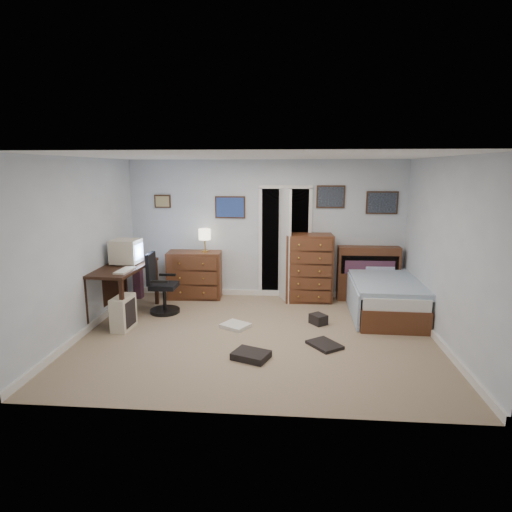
{
  "coord_description": "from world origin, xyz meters",
  "views": [
    {
      "loc": [
        0.44,
        -5.73,
        2.34
      ],
      "look_at": [
        -0.04,
        0.3,
        1.1
      ],
      "focal_mm": 30.0,
      "sensor_mm": 36.0,
      "label": 1
    }
  ],
  "objects": [
    {
      "name": "computer_desk",
      "position": [
        -2.3,
        0.67,
        0.64
      ],
      "size": [
        0.74,
        1.47,
        0.83
      ],
      "rotation": [
        0.0,
        0.0,
        -0.05
      ],
      "color": "#311B10",
      "rests_on": "floor"
    },
    {
      "name": "keyboard",
      "position": [
        -2.02,
        0.31,
        0.84
      ],
      "size": [
        0.19,
        0.45,
        0.03
      ],
      "primitive_type": "cube",
      "rotation": [
        0.0,
        0.0,
        -0.05
      ],
      "color": "beige",
      "rests_on": "computer_desk"
    },
    {
      "name": "wall_posters",
      "position": [
        0.57,
        1.98,
        1.75
      ],
      "size": [
        4.38,
        0.04,
        0.6
      ],
      "color": "#331E11",
      "rests_on": "floor"
    },
    {
      "name": "headboard_bookcase",
      "position": [
        1.85,
        1.86,
        0.52
      ],
      "size": [
        1.09,
        0.3,
        0.98
      ],
      "rotation": [
        0.0,
        0.0,
        0.02
      ],
      "color": "#552D1B",
      "rests_on": "floor"
    },
    {
      "name": "tall_dresser",
      "position": [
        0.78,
        1.75,
        0.6
      ],
      "size": [
        0.85,
        0.53,
        1.21
      ],
      "primitive_type": "cube",
      "rotation": [
        0.0,
        0.0,
        0.06
      ],
      "color": "#552D1B",
      "rests_on": "floor"
    },
    {
      "name": "table_lamp",
      "position": [
        -1.09,
        1.77,
        1.17
      ],
      "size": [
        0.23,
        0.23,
        0.42
      ],
      "rotation": [
        0.0,
        0.0,
        0.06
      ],
      "color": "gold",
      "rests_on": "low_dresser"
    },
    {
      "name": "doorway",
      "position": [
        0.35,
        2.27,
        1.0
      ],
      "size": [
        0.96,
        1.12,
        2.05
      ],
      "color": "black",
      "rests_on": "floor"
    },
    {
      "name": "crt_monitor",
      "position": [
        -2.18,
        0.81,
        1.04
      ],
      "size": [
        0.45,
        0.42,
        0.4
      ],
      "rotation": [
        0.0,
        0.0,
        -0.05
      ],
      "color": "beige",
      "rests_on": "computer_desk"
    },
    {
      "name": "pc_tower",
      "position": [
        -2.0,
        0.11,
        0.25
      ],
      "size": [
        0.25,
        0.48,
        0.5
      ],
      "rotation": [
        0.0,
        0.0,
        -0.05
      ],
      "color": "beige",
      "rests_on": "floor"
    },
    {
      "name": "floor_clutter",
      "position": [
        0.29,
        -0.16,
        0.04
      ],
      "size": [
        1.79,
        1.68,
        0.15
      ],
      "rotation": [
        0.0,
        0.0,
        -0.3
      ],
      "color": "black",
      "rests_on": "floor"
    },
    {
      "name": "media_stack",
      "position": [
        -2.32,
        1.64,
        0.35
      ],
      "size": [
        0.15,
        0.15,
        0.71
      ],
      "primitive_type": "cube",
      "rotation": [
        0.0,
        0.0,
        -0.06
      ],
      "color": "maroon",
      "rests_on": "floor"
    },
    {
      "name": "bed",
      "position": [
        1.98,
        1.17,
        0.31
      ],
      "size": [
        1.11,
        2.01,
        0.65
      ],
      "rotation": [
        0.0,
        0.0,
        -0.02
      ],
      "color": "#552D1B",
      "rests_on": "floor"
    },
    {
      "name": "low_dresser",
      "position": [
        -1.29,
        1.77,
        0.43
      ],
      "size": [
        0.99,
        0.54,
        0.86
      ],
      "primitive_type": "cube",
      "rotation": [
        0.0,
        0.0,
        0.06
      ],
      "color": "#552D1B",
      "rests_on": "floor"
    },
    {
      "name": "floor",
      "position": [
        0.0,
        0.0,
        -0.01
      ],
      "size": [
        5.0,
        4.0,
        0.02
      ],
      "primitive_type": "cube",
      "color": "gray",
      "rests_on": "ground"
    },
    {
      "name": "office_chair",
      "position": [
        -1.66,
        0.88,
        0.39
      ],
      "size": [
        0.49,
        0.49,
        1.0
      ],
      "rotation": [
        0.0,
        0.0,
        0.0
      ],
      "color": "black",
      "rests_on": "floor"
    }
  ]
}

